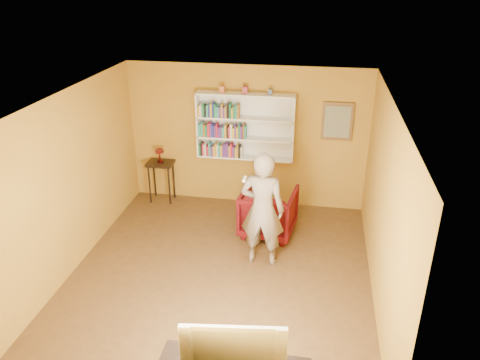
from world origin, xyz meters
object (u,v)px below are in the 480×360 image
Objects in this scene: console_table at (161,169)px; ruby_lustre at (159,152)px; armchair at (268,211)px; person at (262,210)px; bookshelf at (246,126)px; television at (234,343)px.

console_table is 2.90× the size of ruby_lustre.
armchair is (2.22, -0.89, -0.26)m from console_table.
console_table is 2.41m from armchair.
person is (0.00, -0.91, 0.51)m from armchair.
bookshelf is 1.75m from ruby_lustre.
console_table is 0.78× the size of television.
console_table is at bearing -14.44° from armchair.
bookshelf reaches higher than console_table.
armchair is (0.57, -1.05, -1.18)m from bookshelf.
bookshelf is 1.68m from armchair.
bookshelf is 2.15m from person.
television is (2.28, -4.50, -0.16)m from ruby_lustre.
person is (0.57, -1.96, -0.66)m from bookshelf.
person is at bearing 83.95° from television.
armchair is at bearing -21.89° from ruby_lustre.
ruby_lustre is (0.00, 0.00, 0.35)m from console_table.
person reaches higher than television.
ruby_lustre is 0.15× the size of person.
bookshelf is at bearing -69.71° from person.
console_table is 0.35m from ruby_lustre.
console_table is at bearing -90.00° from ruby_lustre.
armchair is at bearing -21.89° from console_table.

